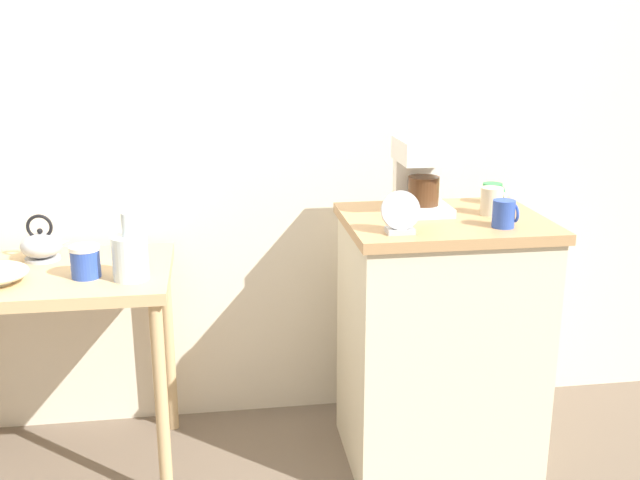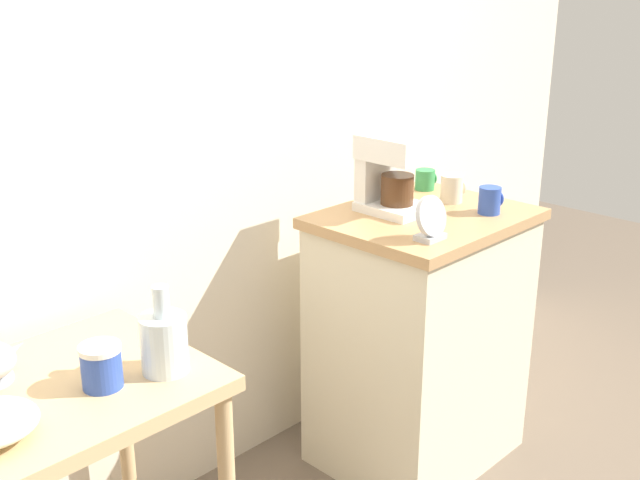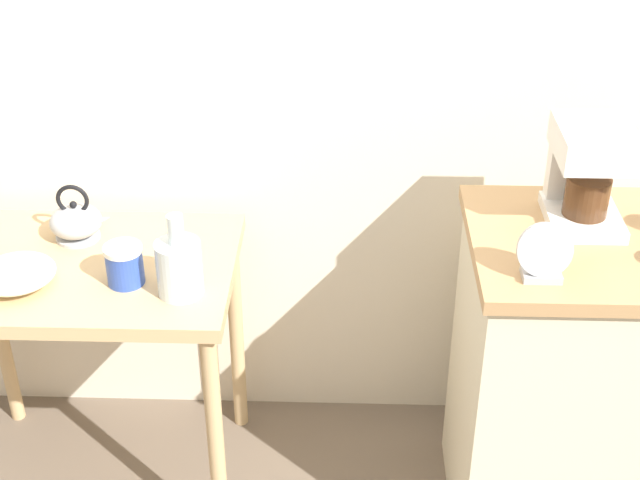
{
  "view_description": "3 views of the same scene",
  "coord_description": "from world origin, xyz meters",
  "px_view_note": "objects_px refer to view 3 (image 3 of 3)",
  "views": [
    {
      "loc": [
        -0.1,
        -2.41,
        1.57
      ],
      "look_at": [
        0.25,
        -0.01,
        0.86
      ],
      "focal_mm": 41.57,
      "sensor_mm": 36.0,
      "label": 1
    },
    {
      "loc": [
        -1.32,
        -1.5,
        1.7
      ],
      "look_at": [
        0.16,
        -0.05,
        0.98
      ],
      "focal_mm": 43.4,
      "sensor_mm": 36.0,
      "label": 2
    },
    {
      "loc": [
        0.04,
        -1.95,
        2.08
      ],
      "look_at": [
        -0.03,
        -0.03,
        0.92
      ],
      "focal_mm": 51.3,
      "sensor_mm": 36.0,
      "label": 3
    }
  ],
  "objects_px": {
    "canister_enamel": "(125,265)",
    "coffee_maker": "(588,168)",
    "bowl_stoneware": "(16,274)",
    "table_clock": "(544,255)",
    "glass_carafe_vase": "(179,266)",
    "teakettle": "(77,221)"
  },
  "relations": [
    {
      "from": "table_clock",
      "to": "glass_carafe_vase",
      "type": "bearing_deg",
      "value": 170.04
    },
    {
      "from": "glass_carafe_vase",
      "to": "canister_enamel",
      "type": "height_order",
      "value": "glass_carafe_vase"
    },
    {
      "from": "glass_carafe_vase",
      "to": "coffee_maker",
      "type": "xyz_separation_m",
      "value": [
        1.01,
        0.13,
        0.22
      ]
    },
    {
      "from": "bowl_stoneware",
      "to": "coffee_maker",
      "type": "xyz_separation_m",
      "value": [
        1.43,
        0.11,
        0.27
      ]
    },
    {
      "from": "bowl_stoneware",
      "to": "teakettle",
      "type": "height_order",
      "value": "teakettle"
    },
    {
      "from": "bowl_stoneware",
      "to": "table_clock",
      "type": "distance_m",
      "value": 1.31
    },
    {
      "from": "bowl_stoneware",
      "to": "coffee_maker",
      "type": "distance_m",
      "value": 1.46
    },
    {
      "from": "canister_enamel",
      "to": "glass_carafe_vase",
      "type": "bearing_deg",
      "value": -15.46
    },
    {
      "from": "canister_enamel",
      "to": "coffee_maker",
      "type": "height_order",
      "value": "coffee_maker"
    },
    {
      "from": "bowl_stoneware",
      "to": "glass_carafe_vase",
      "type": "xyz_separation_m",
      "value": [
        0.42,
        -0.02,
        0.04
      ]
    },
    {
      "from": "teakettle",
      "to": "canister_enamel",
      "type": "xyz_separation_m",
      "value": [
        0.18,
        -0.22,
        0.0
      ]
    },
    {
      "from": "canister_enamel",
      "to": "table_clock",
      "type": "distance_m",
      "value": 1.04
    },
    {
      "from": "glass_carafe_vase",
      "to": "coffee_maker",
      "type": "distance_m",
      "value": 1.04
    },
    {
      "from": "bowl_stoneware",
      "to": "canister_enamel",
      "type": "height_order",
      "value": "canister_enamel"
    },
    {
      "from": "bowl_stoneware",
      "to": "glass_carafe_vase",
      "type": "height_order",
      "value": "glass_carafe_vase"
    },
    {
      "from": "bowl_stoneware",
      "to": "coffee_maker",
      "type": "bearing_deg",
      "value": 4.36
    },
    {
      "from": "bowl_stoneware",
      "to": "canister_enamel",
      "type": "bearing_deg",
      "value": 4.38
    },
    {
      "from": "teakettle",
      "to": "coffee_maker",
      "type": "distance_m",
      "value": 1.36
    },
    {
      "from": "teakettle",
      "to": "canister_enamel",
      "type": "distance_m",
      "value": 0.28
    },
    {
      "from": "bowl_stoneware",
      "to": "canister_enamel",
      "type": "distance_m",
      "value": 0.28
    },
    {
      "from": "glass_carafe_vase",
      "to": "table_clock",
      "type": "xyz_separation_m",
      "value": [
        0.86,
        -0.15,
        0.14
      ]
    },
    {
      "from": "canister_enamel",
      "to": "coffee_maker",
      "type": "distance_m",
      "value": 1.18
    }
  ]
}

